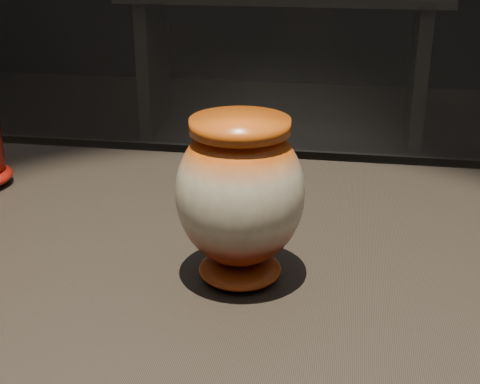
# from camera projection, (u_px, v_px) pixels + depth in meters

# --- Properties ---
(main_vase) EXTENTS (0.20, 0.20, 0.20)m
(main_vase) POSITION_uv_depth(u_px,v_px,m) (240.00, 195.00, 0.77)
(main_vase) COLOR maroon
(main_vase) RESTS_ON display_plinth
(back_shelf) EXTENTS (2.00, 0.60, 0.90)m
(back_shelf) POSITION_uv_depth(u_px,v_px,m) (282.00, 36.00, 4.20)
(back_shelf) COLOR black
(back_shelf) RESTS_ON ground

